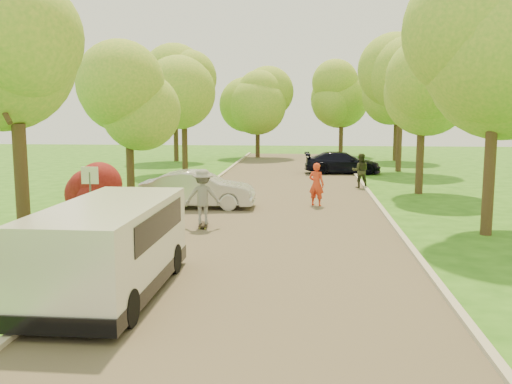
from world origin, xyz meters
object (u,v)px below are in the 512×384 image
(minivan, at_px, (111,247))
(skateboarder, at_px, (203,197))
(street_sign, at_px, (90,186))
(person_olive, at_px, (360,171))
(person_striped, at_px, (316,184))
(longboard, at_px, (203,224))
(silver_sedan, at_px, (198,190))
(dark_sedan, at_px, (342,163))

(minivan, xyz_separation_m, skateboarder, (0.70, 7.17, 0.00))
(street_sign, xyz_separation_m, minivan, (2.69, -5.85, -0.51))
(minivan, height_order, person_olive, minivan)
(street_sign, distance_m, person_olive, 15.19)
(person_striped, bearing_deg, minivan, 91.61)
(skateboarder, bearing_deg, person_olive, -126.44)
(skateboarder, bearing_deg, longboard, 180.00)
(person_striped, xyz_separation_m, person_olive, (2.32, 5.69, -0.02))
(silver_sedan, relative_size, person_striped, 2.54)
(minivan, bearing_deg, longboard, 84.88)
(person_striped, bearing_deg, silver_sedan, 33.32)
(street_sign, distance_m, minivan, 6.46)
(silver_sedan, xyz_separation_m, dark_sedan, (6.60, 13.15, -0.07))
(street_sign, relative_size, longboard, 2.22)
(street_sign, bearing_deg, longboard, 21.24)
(longboard, distance_m, skateboarder, 0.95)
(skateboarder, bearing_deg, person_striped, -135.04)
(dark_sedan, xyz_separation_m, skateboarder, (-5.71, -16.99, 0.38))
(skateboarder, distance_m, person_olive, 12.14)
(dark_sedan, relative_size, person_olive, 2.67)
(longboard, distance_m, person_olive, 12.17)
(dark_sedan, relative_size, person_striped, 2.61)
(street_sign, height_order, person_olive, street_sign)
(person_olive, bearing_deg, dark_sedan, -84.24)
(skateboarder, distance_m, person_striped, 6.14)
(street_sign, height_order, minivan, street_sign)
(street_sign, height_order, silver_sedan, street_sign)
(street_sign, relative_size, person_olive, 1.23)
(minivan, xyz_separation_m, person_striped, (4.59, 11.91, -0.16))
(longboard, bearing_deg, person_striped, -135.04)
(person_olive, bearing_deg, minivan, 69.96)
(skateboarder, xyz_separation_m, person_striped, (3.89, 4.74, -0.16))
(skateboarder, relative_size, person_striped, 1.04)
(silver_sedan, height_order, dark_sedan, silver_sedan)
(dark_sedan, bearing_deg, silver_sedan, 150.85)
(minivan, distance_m, skateboarder, 7.20)
(silver_sedan, height_order, person_olive, person_olive)
(silver_sedan, bearing_deg, dark_sedan, -27.89)
(minivan, distance_m, longboard, 7.26)
(street_sign, bearing_deg, person_striped, 39.77)
(skateboarder, bearing_deg, dark_sedan, -114.25)
(person_striped, distance_m, person_olive, 6.15)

